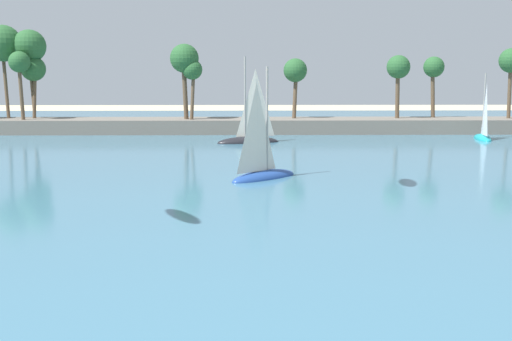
% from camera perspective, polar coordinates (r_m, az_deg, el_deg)
% --- Properties ---
extents(sea, '(220.00, 103.93, 0.06)m').
position_cam_1_polar(sea, '(67.48, -1.93, 2.35)').
color(sea, teal).
rests_on(sea, ground).
extents(palm_headland, '(99.22, 6.45, 13.27)m').
position_cam_1_polar(palm_headland, '(79.37, -4.24, 5.67)').
color(palm_headland, slate).
rests_on(palm_headland, ground).
extents(sailboat_mid_bay, '(7.12, 3.74, 9.89)m').
position_cam_1_polar(sailboat_mid_bay, '(68.63, -0.59, 3.25)').
color(sailboat_mid_bay, black).
rests_on(sailboat_mid_bay, sea).
extents(sailboat_toward_headland, '(2.46, 5.67, 7.95)m').
position_cam_1_polar(sailboat_toward_headland, '(76.37, 19.70, 3.19)').
color(sailboat_toward_headland, teal).
rests_on(sailboat_toward_headland, sea).
extents(sailboat_far_left, '(5.71, 5.37, 8.76)m').
position_cam_1_polar(sailboat_far_left, '(46.63, 0.59, 0.24)').
color(sailboat_far_left, '#234793').
rests_on(sailboat_far_left, sea).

